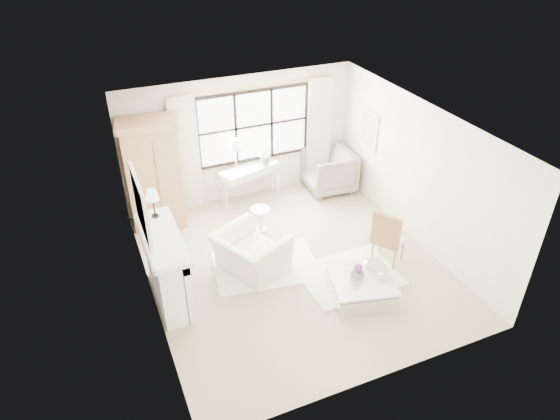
# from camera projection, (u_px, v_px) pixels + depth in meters

# --- Properties ---
(floor) EXTENTS (5.50, 5.50, 0.00)m
(floor) POSITION_uv_depth(u_px,v_px,m) (293.00, 265.00, 9.05)
(floor) COLOR tan
(floor) RESTS_ON ground
(ceiling) EXTENTS (5.50, 5.50, 0.00)m
(ceiling) POSITION_uv_depth(u_px,v_px,m) (296.00, 126.00, 7.61)
(ceiling) COLOR white
(ceiling) RESTS_ON ground
(wall_back) EXTENTS (5.00, 0.00, 5.00)m
(wall_back) POSITION_uv_depth(u_px,v_px,m) (240.00, 139.00, 10.48)
(wall_back) COLOR silver
(wall_back) RESTS_ON ground
(wall_front) EXTENTS (5.00, 0.00, 5.00)m
(wall_front) POSITION_uv_depth(u_px,v_px,m) (386.00, 306.00, 6.19)
(wall_front) COLOR white
(wall_front) RESTS_ON ground
(wall_left) EXTENTS (0.00, 5.50, 5.50)m
(wall_left) POSITION_uv_depth(u_px,v_px,m) (144.00, 235.00, 7.50)
(wall_left) COLOR white
(wall_left) RESTS_ON ground
(wall_right) EXTENTS (0.00, 5.50, 5.50)m
(wall_right) POSITION_uv_depth(u_px,v_px,m) (418.00, 174.00, 9.16)
(wall_right) COLOR silver
(wall_right) RESTS_ON ground
(window_pane) EXTENTS (2.40, 0.02, 1.50)m
(window_pane) POSITION_uv_depth(u_px,v_px,m) (254.00, 126.00, 10.43)
(window_pane) COLOR white
(window_pane) RESTS_ON wall_back
(window_frame) EXTENTS (2.50, 0.04, 1.50)m
(window_frame) POSITION_uv_depth(u_px,v_px,m) (254.00, 126.00, 10.42)
(window_frame) COLOR black
(window_frame) RESTS_ON wall_back
(curtain_rod) EXTENTS (3.30, 0.04, 0.04)m
(curtain_rod) POSITION_uv_depth(u_px,v_px,m) (254.00, 86.00, 9.92)
(curtain_rod) COLOR #B98F40
(curtain_rod) RESTS_ON wall_back
(curtain_left) EXTENTS (0.55, 0.10, 2.47)m
(curtain_left) POSITION_uv_depth(u_px,v_px,m) (186.00, 156.00, 10.06)
(curtain_left) COLOR beige
(curtain_left) RESTS_ON ground
(curtain_right) EXTENTS (0.55, 0.10, 2.47)m
(curtain_right) POSITION_uv_depth(u_px,v_px,m) (319.00, 132.00, 11.06)
(curtain_right) COLOR beige
(curtain_right) RESTS_ON ground
(fireplace) EXTENTS (0.58, 1.66, 1.26)m
(fireplace) POSITION_uv_depth(u_px,v_px,m) (164.00, 268.00, 7.95)
(fireplace) COLOR white
(fireplace) RESTS_ON ground
(mirror_frame) EXTENTS (0.05, 1.15, 0.95)m
(mirror_frame) POSITION_uv_depth(u_px,v_px,m) (141.00, 207.00, 7.25)
(mirror_frame) COLOR white
(mirror_frame) RESTS_ON wall_left
(mirror_glass) EXTENTS (0.02, 1.00, 0.80)m
(mirror_glass) POSITION_uv_depth(u_px,v_px,m) (143.00, 206.00, 7.26)
(mirror_glass) COLOR silver
(mirror_glass) RESTS_ON wall_left
(art_frame) EXTENTS (0.04, 0.62, 0.82)m
(art_frame) POSITION_uv_depth(u_px,v_px,m) (369.00, 130.00, 10.37)
(art_frame) COLOR white
(art_frame) RESTS_ON wall_right
(art_canvas) EXTENTS (0.01, 0.52, 0.72)m
(art_canvas) POSITION_uv_depth(u_px,v_px,m) (368.00, 130.00, 10.36)
(art_canvas) COLOR #C2B596
(art_canvas) RESTS_ON wall_right
(mantel_lamp) EXTENTS (0.22, 0.22, 0.51)m
(mantel_lamp) POSITION_uv_depth(u_px,v_px,m) (152.00, 196.00, 7.88)
(mantel_lamp) COLOR black
(mantel_lamp) RESTS_ON fireplace
(armoire) EXTENTS (1.22, 0.88, 2.24)m
(armoire) POSITION_uv_depth(u_px,v_px,m) (154.00, 174.00, 9.61)
(armoire) COLOR tan
(armoire) RESTS_ON floor
(console_table) EXTENTS (1.37, 0.80, 0.80)m
(console_table) POSITION_uv_depth(u_px,v_px,m) (250.00, 184.00, 10.78)
(console_table) COLOR white
(console_table) RESTS_ON floor
(console_lamp) EXTENTS (0.28, 0.28, 0.69)m
(console_lamp) POSITION_uv_depth(u_px,v_px,m) (235.00, 145.00, 10.19)
(console_lamp) COLOR gold
(console_lamp) RESTS_ON console_table
(orchid_plant) EXTENTS (0.37, 0.34, 0.53)m
(orchid_plant) POSITION_uv_depth(u_px,v_px,m) (266.00, 153.00, 10.55)
(orchid_plant) COLOR #607B52
(orchid_plant) RESTS_ON console_table
(side_table) EXTENTS (0.40, 0.40, 0.51)m
(side_table) POSITION_uv_depth(u_px,v_px,m) (260.00, 216.00, 9.81)
(side_table) COLOR silver
(side_table) RESTS_ON floor
(rug_left) EXTENTS (2.01, 1.57, 0.03)m
(rug_left) POSITION_uv_depth(u_px,v_px,m) (265.00, 266.00, 9.00)
(rug_left) COLOR white
(rug_left) RESTS_ON floor
(rug_right) EXTENTS (1.71, 1.30, 0.03)m
(rug_right) POSITION_uv_depth(u_px,v_px,m) (349.00, 275.00, 8.77)
(rug_right) COLOR white
(rug_right) RESTS_ON floor
(club_armchair) EXTENTS (1.40, 1.47, 0.75)m
(club_armchair) POSITION_uv_depth(u_px,v_px,m) (251.00, 253.00, 8.73)
(club_armchair) COLOR white
(club_armchair) RESTS_ON floor
(wingback_chair) EXTENTS (1.10, 1.07, 0.94)m
(wingback_chair) POSITION_uv_depth(u_px,v_px,m) (329.00, 171.00, 11.15)
(wingback_chair) COLOR gray
(wingback_chair) RESTS_ON floor
(french_chair) EXTENTS (0.67, 0.67, 1.08)m
(french_chair) POSITION_uv_depth(u_px,v_px,m) (387.00, 248.00, 8.97)
(french_chair) COLOR #9C6841
(french_chair) RESTS_ON floor
(coffee_table) EXTENTS (1.20, 1.20, 0.38)m
(coffee_table) POSITION_uv_depth(u_px,v_px,m) (361.00, 287.00, 8.25)
(coffee_table) COLOR silver
(coffee_table) RESTS_ON floor
(planter_box) EXTENTS (0.19, 0.19, 0.12)m
(planter_box) POSITION_uv_depth(u_px,v_px,m) (357.00, 274.00, 8.14)
(planter_box) COLOR slate
(planter_box) RESTS_ON coffee_table
(planter_flowers) EXTENTS (0.14, 0.14, 0.14)m
(planter_flowers) POSITION_uv_depth(u_px,v_px,m) (358.00, 268.00, 8.07)
(planter_flowers) COLOR #60317A
(planter_flowers) RESTS_ON planter_box
(pillar_candle) EXTENTS (0.08, 0.08, 0.12)m
(pillar_candle) POSITION_uv_depth(u_px,v_px,m) (380.00, 277.00, 8.09)
(pillar_candle) COLOR white
(pillar_candle) RESTS_ON coffee_table
(coffee_vase) EXTENTS (0.15, 0.15, 0.14)m
(coffee_vase) POSITION_uv_depth(u_px,v_px,m) (368.00, 263.00, 8.38)
(coffee_vase) COLOR white
(coffee_vase) RESTS_ON coffee_table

